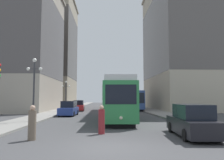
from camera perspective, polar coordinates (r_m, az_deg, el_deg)
ground_plane at (r=10.01m, az=-0.51°, el=-17.28°), size 200.00×200.00×0.00m
sidewalk_left at (r=50.36m, az=-10.37°, el=-7.07°), size 3.16×120.00×0.15m
sidewalk_right at (r=50.43m, az=7.15°, el=-7.10°), size 3.16×120.00×0.15m
streetcar at (r=22.29m, az=1.32°, el=-4.93°), size 2.83×13.80×3.89m
transit_bus at (r=41.42m, az=5.40°, el=-5.05°), size 2.67×11.43×3.45m
parked_car_left_near at (r=28.16m, az=-11.16°, el=-7.37°), size 2.01×4.73×1.82m
parked_car_left_mid at (r=38.30m, az=-8.68°, el=-6.69°), size 2.09×4.81×1.82m
parked_car_right_far at (r=13.47m, az=20.12°, el=-10.12°), size 2.09×4.95×1.82m
pedestrian_crossing_near at (r=12.33m, az=-20.06°, el=-10.66°), size 0.40×0.40×1.80m
pedestrian_crossing_far at (r=13.60m, az=-2.74°, el=-10.51°), size 0.39×0.39×1.73m
lamp_post_left_near at (r=21.00m, az=-19.61°, el=0.11°), size 1.41×0.36×5.65m
lamp_post_left_far at (r=36.79m, az=-11.90°, el=-2.75°), size 1.41×0.36×4.88m
building_left_corner at (r=64.73m, az=-17.00°, el=7.37°), size 16.27×18.24×30.13m
building_left_midblock at (r=42.87m, az=-24.23°, el=8.55°), size 15.00×17.30×22.80m
building_right_corner at (r=46.51m, az=18.94°, el=9.43°), size 14.29×21.94×25.95m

